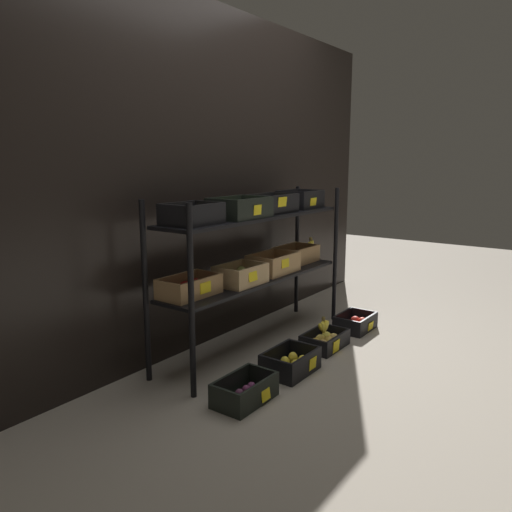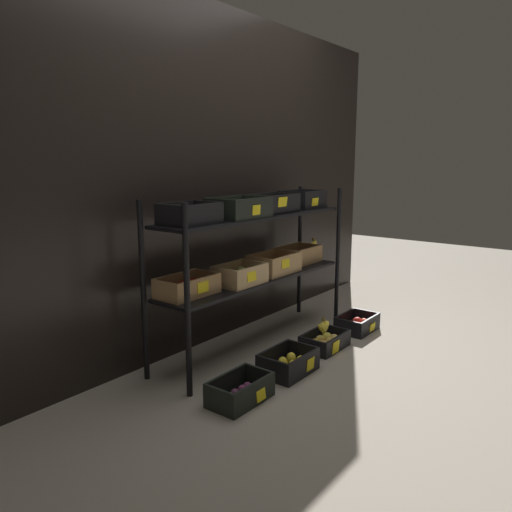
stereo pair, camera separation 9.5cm
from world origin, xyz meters
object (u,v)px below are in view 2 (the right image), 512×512
Objects in this scene: crate_ground_plum at (240,393)px; display_rack at (255,245)px; banana_bunch_loose at (324,327)px; crate_ground_apple_red at (357,324)px; crate_ground_lemon at (288,364)px; crate_ground_apple_gold at (325,342)px.

display_rack is at bearing 32.27° from crate_ground_plum.
banana_bunch_loose is (0.89, 0.02, 0.11)m from crate_ground_plum.
crate_ground_lemon is at bearing -179.37° from crate_ground_apple_red.
display_rack is at bearing 115.79° from banana_bunch_loose.
crate_ground_lemon reaches higher than crate_ground_apple_gold.
crate_ground_apple_gold is at bearing 2.76° from crate_ground_lemon.
crate_ground_lemon is 1.00× the size of crate_ground_apple_gold.
crate_ground_plum is 1.02× the size of crate_ground_lemon.
crate_ground_apple_gold is at bearing -60.58° from display_rack.
crate_ground_lemon is (0.45, 0.00, 0.00)m from crate_ground_plum.
crate_ground_apple_red is 0.50m from banana_bunch_loose.
display_rack is 5.11× the size of crate_ground_lemon.
crate_ground_apple_red is at bearing -1.57° from crate_ground_apple_gold.
crate_ground_lemon is 1.06× the size of crate_ground_apple_red.
crate_ground_plum is 2.67× the size of banana_bunch_loose.
crate_ground_lemon is at bearing -118.77° from display_rack.
crate_ground_apple_gold is at bearing 10.73° from banana_bunch_loose.
display_rack reaches higher than banana_bunch_loose.
display_rack reaches higher than crate_ground_plum.
crate_ground_apple_gold is at bearing 1.44° from crate_ground_plum.
crate_ground_apple_red is (0.45, -0.01, 0.00)m from crate_ground_apple_gold.
crate_ground_apple_red reaches higher than crate_ground_apple_gold.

